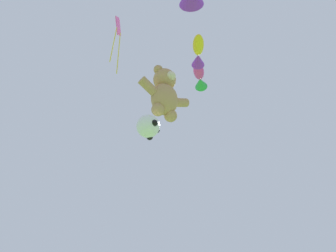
% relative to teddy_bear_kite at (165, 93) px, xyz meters
% --- Properties ---
extents(teddy_bear_kite, '(2.27, 1.00, 2.31)m').
position_rel_teddy_bear_kite_xyz_m(teddy_bear_kite, '(0.00, 0.00, 0.00)').
color(teddy_bear_kite, tan).
extents(soccer_ball_kite, '(0.84, 0.84, 0.77)m').
position_rel_teddy_bear_kite_xyz_m(soccer_ball_kite, '(-0.73, -0.07, -1.84)').
color(soccer_ball_kite, white).
extents(fish_kite_magenta, '(1.54, 1.41, 0.58)m').
position_rel_teddy_bear_kite_xyz_m(fish_kite_magenta, '(2.36, 0.42, 2.44)').
color(fish_kite_magenta, '#E53F9E').
extents(fish_kite_goldfin, '(1.43, 1.49, 0.53)m').
position_rel_teddy_bear_kite_xyz_m(fish_kite_goldfin, '(0.91, -0.98, 1.92)').
color(fish_kite_goldfin, yellow).
extents(diamond_kite, '(0.70, 0.72, 2.98)m').
position_rel_teddy_bear_kite_xyz_m(diamond_kite, '(-1.99, 0.42, 2.27)').
color(diamond_kite, '#E53F9E').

